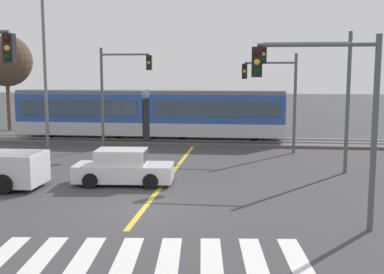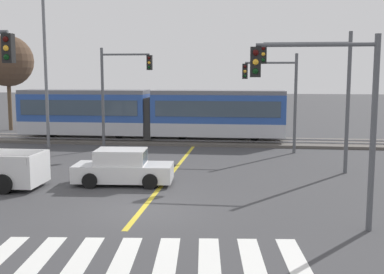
{
  "view_description": "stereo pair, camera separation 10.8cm",
  "coord_description": "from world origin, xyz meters",
  "px_view_note": "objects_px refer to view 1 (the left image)",
  "views": [
    {
      "loc": [
        3.68,
        -16.04,
        4.74
      ],
      "look_at": [
        0.82,
        7.56,
        1.6
      ],
      "focal_mm": 45.0,
      "sensor_mm": 36.0,
      "label": 1
    },
    {
      "loc": [
        3.79,
        -16.03,
        4.74
      ],
      "look_at": [
        0.82,
        7.56,
        1.6
      ],
      "focal_mm": 45.0,
      "sensor_mm": 36.0,
      "label": 2
    }
  ],
  "objects_px": {
    "traffic_light_far_right": "(277,89)",
    "bare_tree_far_west": "(6,61)",
    "street_lamp_west": "(47,62)",
    "light_rail_tram": "(150,113)",
    "traffic_light_near_right": "(332,100)",
    "sedan_crossing": "(123,168)",
    "traffic_light_mid_right": "(319,81)",
    "traffic_light_far_left": "(118,83)"
  },
  "relations": [
    {
      "from": "street_lamp_west",
      "to": "traffic_light_far_left",
      "type": "bearing_deg",
      "value": -5.34
    },
    {
      "from": "light_rail_tram",
      "to": "bare_tree_far_west",
      "type": "distance_m",
      "value": 14.73
    },
    {
      "from": "traffic_light_mid_right",
      "to": "traffic_light_far_right",
      "type": "bearing_deg",
      "value": 106.32
    },
    {
      "from": "street_lamp_west",
      "to": "bare_tree_far_west",
      "type": "bearing_deg",
      "value": 130.05
    },
    {
      "from": "traffic_light_far_left",
      "to": "bare_tree_far_west",
      "type": "height_order",
      "value": "bare_tree_far_west"
    },
    {
      "from": "traffic_light_near_right",
      "to": "street_lamp_west",
      "type": "distance_m",
      "value": 21.32
    },
    {
      "from": "light_rail_tram",
      "to": "traffic_light_near_right",
      "type": "distance_m",
      "value": 20.51
    },
    {
      "from": "sedan_crossing",
      "to": "traffic_light_mid_right",
      "type": "height_order",
      "value": "traffic_light_mid_right"
    },
    {
      "from": "traffic_light_far_right",
      "to": "street_lamp_west",
      "type": "height_order",
      "value": "street_lamp_west"
    },
    {
      "from": "traffic_light_near_right",
      "to": "bare_tree_far_west",
      "type": "distance_m",
      "value": 32.64
    },
    {
      "from": "sedan_crossing",
      "to": "traffic_light_mid_right",
      "type": "relative_size",
      "value": 0.65
    },
    {
      "from": "sedan_crossing",
      "to": "traffic_light_mid_right",
      "type": "xyz_separation_m",
      "value": [
        8.6,
        3.58,
        3.69
      ]
    },
    {
      "from": "light_rail_tram",
      "to": "traffic_light_near_right",
      "type": "xyz_separation_m",
      "value": [
        9.36,
        -18.15,
        1.9
      ]
    },
    {
      "from": "traffic_light_near_right",
      "to": "bare_tree_far_west",
      "type": "bearing_deg",
      "value": 133.83
    },
    {
      "from": "traffic_light_mid_right",
      "to": "traffic_light_far_right",
      "type": "height_order",
      "value": "traffic_light_mid_right"
    },
    {
      "from": "traffic_light_near_right",
      "to": "sedan_crossing",
      "type": "bearing_deg",
      "value": 146.54
    },
    {
      "from": "traffic_light_mid_right",
      "to": "sedan_crossing",
      "type": "bearing_deg",
      "value": -157.38
    },
    {
      "from": "street_lamp_west",
      "to": "traffic_light_near_right",
      "type": "bearing_deg",
      "value": -44.15
    },
    {
      "from": "bare_tree_far_west",
      "to": "traffic_light_near_right",
      "type": "bearing_deg",
      "value": -46.17
    },
    {
      "from": "traffic_light_far_right",
      "to": "traffic_light_mid_right",
      "type": "bearing_deg",
      "value": -73.68
    },
    {
      "from": "light_rail_tram",
      "to": "bare_tree_far_west",
      "type": "relative_size",
      "value": 2.34
    },
    {
      "from": "street_lamp_west",
      "to": "light_rail_tram",
      "type": "bearing_deg",
      "value": 29.45
    },
    {
      "from": "light_rail_tram",
      "to": "traffic_light_far_right",
      "type": "distance_m",
      "value": 9.47
    },
    {
      "from": "traffic_light_mid_right",
      "to": "traffic_light_far_right",
      "type": "xyz_separation_m",
      "value": [
        -1.66,
        5.66,
        -0.55
      ]
    },
    {
      "from": "traffic_light_far_right",
      "to": "bare_tree_far_west",
      "type": "xyz_separation_m",
      "value": [
        -21.72,
        9.11,
        1.93
      ]
    },
    {
      "from": "traffic_light_far_left",
      "to": "street_lamp_west",
      "type": "bearing_deg",
      "value": 174.66
    },
    {
      "from": "traffic_light_near_right",
      "to": "bare_tree_far_west",
      "type": "relative_size",
      "value": 0.74
    },
    {
      "from": "bare_tree_far_west",
      "to": "traffic_light_mid_right",
      "type": "bearing_deg",
      "value": -32.3
    },
    {
      "from": "traffic_light_far_left",
      "to": "bare_tree_far_west",
      "type": "bearing_deg",
      "value": 142.81
    },
    {
      "from": "sedan_crossing",
      "to": "traffic_light_far_left",
      "type": "height_order",
      "value": "traffic_light_far_left"
    },
    {
      "from": "traffic_light_far_right",
      "to": "bare_tree_far_west",
      "type": "height_order",
      "value": "bare_tree_far_west"
    },
    {
      "from": "traffic_light_mid_right",
      "to": "traffic_light_far_right",
      "type": "relative_size",
      "value": 1.13
    },
    {
      "from": "traffic_light_near_right",
      "to": "bare_tree_far_west",
      "type": "xyz_separation_m",
      "value": [
        -22.57,
        23.51,
        1.81
      ]
    },
    {
      "from": "light_rail_tram",
      "to": "traffic_light_far_right",
      "type": "relative_size",
      "value": 3.12
    },
    {
      "from": "light_rail_tram",
      "to": "traffic_light_mid_right",
      "type": "distance_m",
      "value": 14.05
    },
    {
      "from": "traffic_light_far_left",
      "to": "bare_tree_far_west",
      "type": "distance_m",
      "value": 15.2
    },
    {
      "from": "traffic_light_far_right",
      "to": "street_lamp_west",
      "type": "bearing_deg",
      "value": 178.32
    },
    {
      "from": "bare_tree_far_west",
      "to": "sedan_crossing",
      "type": "bearing_deg",
      "value": -51.17
    },
    {
      "from": "sedan_crossing",
      "to": "traffic_light_mid_right",
      "type": "distance_m",
      "value": 10.02
    },
    {
      "from": "street_lamp_west",
      "to": "sedan_crossing",
      "type": "bearing_deg",
      "value": -52.3
    },
    {
      "from": "traffic_light_far_right",
      "to": "sedan_crossing",
      "type": "bearing_deg",
      "value": -126.89
    },
    {
      "from": "traffic_light_mid_right",
      "to": "traffic_light_far_left",
      "type": "bearing_deg",
      "value": 153.55
    }
  ]
}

